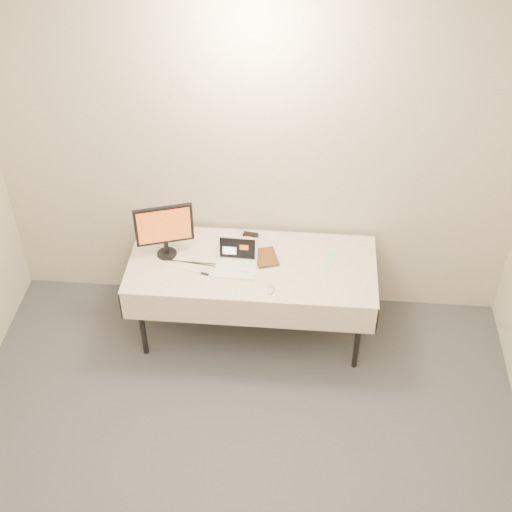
# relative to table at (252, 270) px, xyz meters

# --- Properties ---
(back_wall) EXTENTS (4.00, 0.10, 2.70)m
(back_wall) POSITION_rel_table_xyz_m (0.00, 0.45, 0.67)
(back_wall) COLOR beige
(back_wall) RESTS_ON ground
(table) EXTENTS (1.86, 0.81, 0.74)m
(table) POSITION_rel_table_xyz_m (0.00, 0.00, 0.00)
(table) COLOR black
(table) RESTS_ON ground
(laptop) EXTENTS (0.31, 0.25, 0.21)m
(laptop) POSITION_rel_table_xyz_m (-0.12, -0.03, 0.11)
(laptop) COLOR white
(laptop) RESTS_ON table
(monitor) EXTENTS (0.42, 0.19, 0.45)m
(monitor) POSITION_rel_table_xyz_m (-0.66, 0.05, 0.32)
(monitor) COLOR black
(monitor) RESTS_ON table
(book) EXTENTS (0.16, 0.07, 0.22)m
(book) POSITION_rel_table_xyz_m (0.02, 0.04, 0.17)
(book) COLOR #94561B
(book) RESTS_ON table
(alarm_clock) EXTENTS (0.12, 0.07, 0.05)m
(alarm_clock) POSITION_rel_table_xyz_m (-0.04, 0.29, 0.09)
(alarm_clock) COLOR black
(alarm_clock) RESTS_ON table
(clicker) EXTENTS (0.05, 0.10, 0.02)m
(clicker) POSITION_rel_table_xyz_m (0.16, -0.28, 0.07)
(clicker) COLOR #B9B9BC
(clicker) RESTS_ON table
(paper_form) EXTENTS (0.18, 0.28, 0.00)m
(paper_form) POSITION_rel_table_xyz_m (0.57, 0.07, 0.06)
(paper_form) COLOR #AFDAAD
(paper_form) RESTS_ON table
(usb_dongle) EXTENTS (0.06, 0.03, 0.01)m
(usb_dongle) POSITION_rel_table_xyz_m (-0.34, -0.15, 0.07)
(usb_dongle) COLOR black
(usb_dongle) RESTS_ON table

